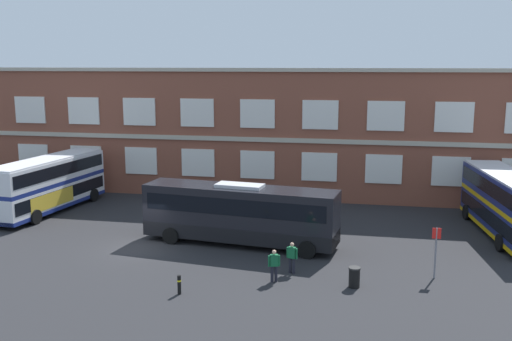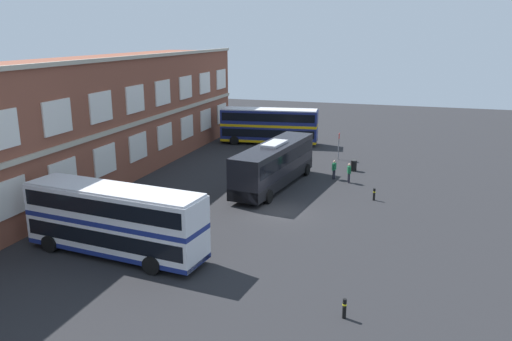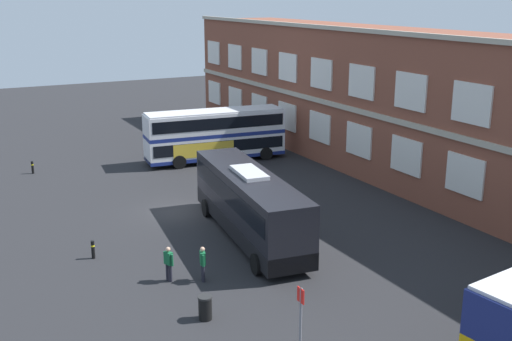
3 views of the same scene
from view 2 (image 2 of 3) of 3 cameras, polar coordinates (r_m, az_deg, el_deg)
name	(u,v)px [view 2 (image 2 of 3)]	position (r m, az deg, el deg)	size (l,w,h in m)	color
ground_plane	(253,209)	(37.62, -0.37, -4.30)	(120.00, 120.00, 0.00)	#232326
brick_terminal_building	(58,128)	(43.46, -21.10, 4.39)	(55.07, 8.19, 10.64)	brown
double_decker_near	(115,220)	(30.47, -15.42, -5.32)	(3.78, 11.21, 4.07)	silver
double_decker_middle	(269,126)	(59.12, 1.48, 5.02)	(3.90, 11.23, 4.07)	navy
touring_coach	(274,165)	(42.43, 2.04, 0.65)	(12.23, 4.11, 3.80)	black
waiting_passenger	(334,169)	(45.42, 8.67, 0.18)	(0.64, 0.34, 1.70)	black
second_passenger	(349,172)	(44.55, 10.30, -0.19)	(0.63, 0.37, 1.70)	black
bus_stand_flag	(339,144)	(52.47, 9.18, 2.96)	(0.44, 0.10, 2.70)	slate
station_litter_bin	(354,166)	(48.55, 10.80, 0.55)	(0.60, 0.60, 1.03)	black
safety_bollard_west	(344,308)	(24.22, 9.80, -14.85)	(0.19, 0.19, 0.95)	black
safety_bollard_east	(374,194)	(40.40, 12.99, -2.58)	(0.19, 0.19, 0.95)	black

